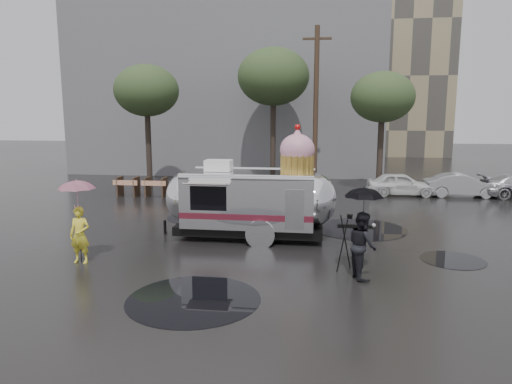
# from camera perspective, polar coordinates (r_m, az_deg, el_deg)

# --- Properties ---
(ground) EXTENTS (120.00, 120.00, 0.00)m
(ground) POSITION_cam_1_polar(r_m,az_deg,el_deg) (13.19, -4.09, -8.67)
(ground) COLOR black
(ground) RESTS_ON ground
(puddles) EXTENTS (10.89, 11.35, 0.01)m
(puddles) POSITION_cam_1_polar(r_m,az_deg,el_deg) (15.19, 3.55, -6.19)
(puddles) COLOR black
(puddles) RESTS_ON ground
(grey_building) EXTENTS (22.00, 12.00, 13.00)m
(grey_building) POSITION_cam_1_polar(r_m,az_deg,el_deg) (36.94, -2.85, 13.19)
(grey_building) COLOR #5F5E63
(grey_building) RESTS_ON ground
(utility_pole) EXTENTS (1.60, 0.28, 9.00)m
(utility_pole) POSITION_cam_1_polar(r_m,az_deg,el_deg) (26.28, 7.48, 10.53)
(utility_pole) COLOR #473323
(utility_pole) RESTS_ON ground
(tree_left) EXTENTS (3.64, 3.64, 6.95)m
(tree_left) POSITION_cam_1_polar(r_m,az_deg,el_deg) (27.05, -13.53, 12.15)
(tree_left) COLOR #382D26
(tree_left) RESTS_ON ground
(tree_mid) EXTENTS (4.20, 4.20, 8.03)m
(tree_mid) POSITION_cam_1_polar(r_m,az_deg,el_deg) (27.48, 2.18, 14.14)
(tree_mid) COLOR #382D26
(tree_mid) RESTS_ON ground
(tree_right) EXTENTS (3.36, 3.36, 6.42)m
(tree_right) POSITION_cam_1_polar(r_m,az_deg,el_deg) (25.53, 15.53, 11.28)
(tree_right) COLOR #382D26
(tree_right) RESTS_ON ground
(barricade_row) EXTENTS (4.30, 0.80, 1.00)m
(barricade_row) POSITION_cam_1_polar(r_m,az_deg,el_deg) (23.93, -12.41, 0.65)
(barricade_row) COLOR #473323
(barricade_row) RESTS_ON ground
(parked_cars) EXTENTS (13.20, 1.90, 1.50)m
(parked_cars) POSITION_cam_1_polar(r_m,az_deg,el_deg) (26.19, 28.03, 0.94)
(parked_cars) COLOR silver
(parked_cars) RESTS_ON ground
(airstream_trailer) EXTENTS (7.29, 2.77, 3.92)m
(airstream_trailer) POSITION_cam_1_polar(r_m,az_deg,el_deg) (15.42, -0.40, -0.70)
(airstream_trailer) COLOR silver
(airstream_trailer) RESTS_ON ground
(person_left) EXTENTS (0.59, 0.40, 1.61)m
(person_left) POSITION_cam_1_polar(r_m,az_deg,el_deg) (13.77, -21.16, -5.03)
(person_left) COLOR yellow
(person_left) RESTS_ON ground
(umbrella_pink) EXTENTS (1.23, 1.23, 2.39)m
(umbrella_pink) POSITION_cam_1_polar(r_m,az_deg,el_deg) (13.54, -21.45, -0.25)
(umbrella_pink) COLOR pink
(umbrella_pink) RESTS_ON ground
(person_right) EXTENTS (0.67, 0.92, 1.73)m
(person_right) POSITION_cam_1_polar(r_m,az_deg,el_deg) (11.96, 13.13, -6.48)
(person_right) COLOR black
(person_right) RESTS_ON ground
(umbrella_black) EXTENTS (1.21, 1.21, 2.38)m
(umbrella_black) POSITION_cam_1_polar(r_m,az_deg,el_deg) (11.71, 13.33, -1.30)
(umbrella_black) COLOR black
(umbrella_black) RESTS_ON ground
(tripod) EXTENTS (0.62, 0.63, 1.57)m
(tripod) POSITION_cam_1_polar(r_m,az_deg,el_deg) (12.33, 11.56, -5.59)
(tripod) COLOR black
(tripod) RESTS_ON ground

